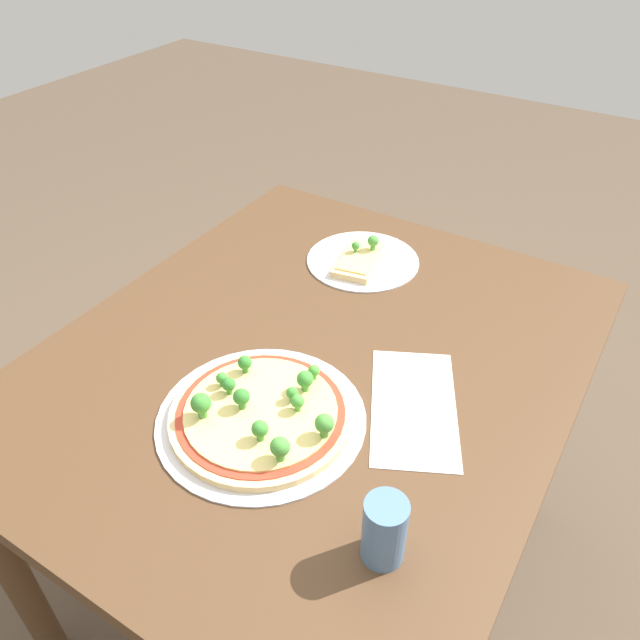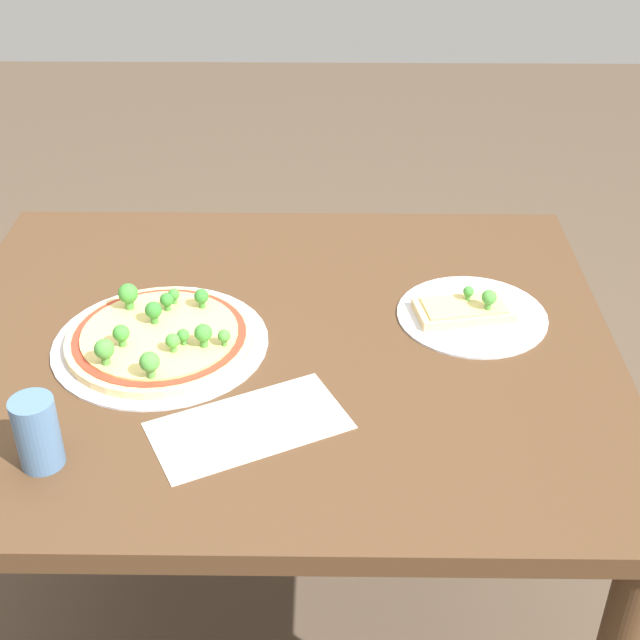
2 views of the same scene
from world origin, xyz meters
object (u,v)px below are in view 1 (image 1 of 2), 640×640
at_px(pizza_tray_slice, 362,259).
at_px(drinking_cup, 384,530).
at_px(dining_table, 313,391).
at_px(pizza_tray_whole, 261,414).

height_order(pizza_tray_slice, drinking_cup, drinking_cup).
distance_m(dining_table, pizza_tray_whole, 0.22).
distance_m(pizza_tray_whole, drinking_cup, 0.31).
relative_size(pizza_tray_whole, pizza_tray_slice, 1.37).
distance_m(pizza_tray_slice, drinking_cup, 0.75).
relative_size(dining_table, pizza_tray_slice, 4.34).
distance_m(dining_table, pizza_tray_slice, 0.36).
relative_size(pizza_tray_whole, drinking_cup, 3.29).
height_order(dining_table, pizza_tray_whole, pizza_tray_whole).
distance_m(pizza_tray_whole, pizza_tray_slice, 0.53).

